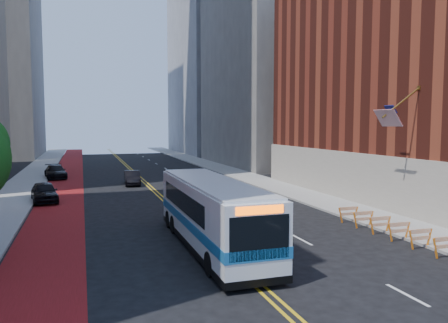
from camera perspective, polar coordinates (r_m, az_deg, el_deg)
The scene contains 14 objects.
ground at distance 17.07m, azimuth 5.23°, elevation -16.45°, with size 160.00×160.00×0.00m, color black.
sidewalk_left at distance 45.37m, azimuth -25.11°, elevation -3.36°, with size 4.00×140.00×0.15m, color gray.
sidewalk_right at distance 48.60m, azimuth 4.25°, elevation -2.39°, with size 4.00×140.00×0.15m, color gray.
bus_lane_paint at distance 45.06m, azimuth -20.18°, elevation -3.34°, with size 3.60×140.00×0.01m, color maroon.
center_line_inner at distance 45.44m, azimuth -10.13°, elevation -3.05°, with size 0.14×140.00×0.01m, color gold.
center_line_outer at distance 45.49m, azimuth -9.68°, elevation -3.04°, with size 0.14×140.00×0.01m, color gold.
lane_dashes at distance 54.11m, azimuth -6.08°, elevation -1.74°, with size 0.14×98.20×0.01m.
midrise_right_near at distance 70.49m, azimuth 7.19°, elevation 16.12°, with size 18.00×26.00×40.00m, color slate.
midrise_right_far at distance 99.73m, azimuth 0.07°, elevation 17.19°, with size 20.00×28.00×55.00m, color gray.
construction_barriers at distance 24.68m, azimuth 23.05°, elevation -8.47°, with size 1.42×10.91×1.00m.
transit_bus at distance 22.12m, azimuth -1.68°, elevation -6.66°, with size 2.76×12.43×3.41m.
car_a at distance 37.87m, azimuth -22.42°, elevation -3.70°, with size 1.89×4.70×1.60m, color black.
car_b at distance 45.92m, azimuth -11.91°, elevation -2.10°, with size 1.52×4.37×1.44m, color black.
car_c at distance 53.78m, azimuth -21.14°, elevation -1.26°, with size 2.16×5.32×1.54m, color black.
Camera 1 is at (-6.33, -14.59, 6.20)m, focal length 35.00 mm.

